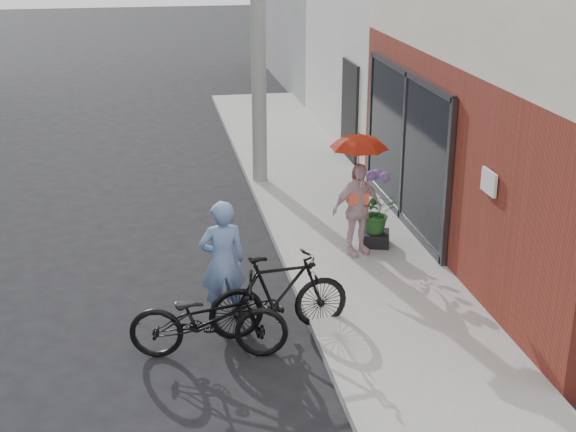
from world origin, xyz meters
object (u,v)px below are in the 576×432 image
object	(u,v)px
officer	(223,262)
bike_right	(279,294)
kimono_woman	(357,209)
planter	(376,238)
utility_pole	(258,1)
bike_left	(209,319)

from	to	relation	value
officer	bike_right	xyz separation A→B (m)	(0.65, -0.47, -0.28)
kimono_woman	planter	distance (m)	0.77
utility_pole	kimono_woman	xyz separation A→B (m)	(0.91, -3.84, -2.67)
officer	kimono_woman	world-z (taller)	officer
utility_pole	planter	bearing A→B (deg)	-70.03
bike_right	kimono_woman	xyz separation A→B (m)	(1.52, 2.04, 0.29)
kimono_woman	utility_pole	bearing A→B (deg)	86.69
bike_right	kimono_woman	size ratio (longest dim) A/B	1.26
officer	bike_right	bearing A→B (deg)	139.08
bike_left	utility_pole	bearing A→B (deg)	-4.78
utility_pole	officer	world-z (taller)	utility_pole
bike_right	planter	size ratio (longest dim) A/B	4.41
bike_left	planter	world-z (taller)	bike_left
bike_left	kimono_woman	distance (m)	3.47
utility_pole	kimono_woman	bearing A→B (deg)	-76.69
utility_pole	officer	distance (m)	6.17
planter	officer	bearing A→B (deg)	-144.41
bike_right	planter	bearing A→B (deg)	-46.39
utility_pole	bike_left	bearing A→B (deg)	-103.63
bike_left	planter	size ratio (longest dim) A/B	4.63
utility_pole	kimono_woman	size ratio (longest dim) A/B	4.93
planter	kimono_woman	bearing A→B (deg)	-145.76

